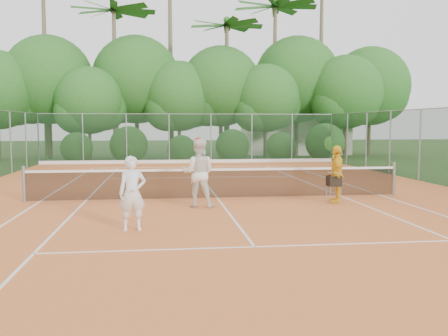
{
  "coord_description": "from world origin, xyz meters",
  "views": [
    {
      "loc": [
        -1.77,
        -15.71,
        2.38
      ],
      "look_at": [
        0.06,
        -1.2,
        1.1
      ],
      "focal_mm": 40.0,
      "sensor_mm": 36.0,
      "label": 1
    }
  ],
  "objects_px": {
    "player_yellow": "(337,174)",
    "ball_hopper": "(334,181)",
    "player_white": "(132,193)",
    "player_center_grp": "(198,173)"
  },
  "relations": [
    {
      "from": "player_center_grp",
      "to": "player_yellow",
      "type": "xyz_separation_m",
      "value": [
        4.19,
        0.23,
        -0.12
      ]
    },
    {
      "from": "player_white",
      "to": "player_center_grp",
      "type": "relative_size",
      "value": 0.84
    },
    {
      "from": "player_center_grp",
      "to": "ball_hopper",
      "type": "bearing_deg",
      "value": 0.62
    },
    {
      "from": "player_white",
      "to": "player_yellow",
      "type": "distance_m",
      "value": 6.71
    },
    {
      "from": "player_white",
      "to": "ball_hopper",
      "type": "distance_m",
      "value": 6.5
    },
    {
      "from": "player_yellow",
      "to": "ball_hopper",
      "type": "height_order",
      "value": "player_yellow"
    },
    {
      "from": "player_white",
      "to": "ball_hopper",
      "type": "relative_size",
      "value": 1.98
    },
    {
      "from": "player_yellow",
      "to": "ball_hopper",
      "type": "distance_m",
      "value": 0.31
    },
    {
      "from": "player_white",
      "to": "ball_hopper",
      "type": "xyz_separation_m",
      "value": [
        5.74,
        3.04,
        -0.17
      ]
    },
    {
      "from": "player_white",
      "to": "ball_hopper",
      "type": "bearing_deg",
      "value": 21.16
    }
  ]
}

